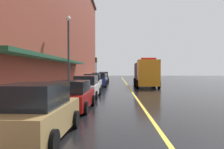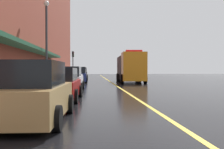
# 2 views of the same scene
# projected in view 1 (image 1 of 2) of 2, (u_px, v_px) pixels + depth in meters

# --- Properties ---
(ground_plane) EXTENTS (112.00, 112.00, 0.00)m
(ground_plane) POSITION_uv_depth(u_px,v_px,m) (128.00, 86.00, 29.78)
(ground_plane) COLOR black
(sidewalk_left) EXTENTS (2.40, 70.00, 0.15)m
(sidewalk_left) POSITION_uv_depth(u_px,v_px,m) (82.00, 85.00, 29.91)
(sidewalk_left) COLOR #ADA8A0
(sidewalk_left) RESTS_ON ground
(lane_center_stripe) EXTENTS (0.16, 70.00, 0.01)m
(lane_center_stripe) POSITION_uv_depth(u_px,v_px,m) (128.00, 86.00, 29.78)
(lane_center_stripe) COLOR gold
(lane_center_stripe) RESTS_ON ground
(brick_building_left) EXTENTS (9.93, 64.00, 19.11)m
(brick_building_left) POSITION_uv_depth(u_px,v_px,m) (38.00, 13.00, 28.83)
(brick_building_left) COLOR brown
(brick_building_left) RESTS_ON ground
(parked_car_0) EXTENTS (2.19, 4.21, 1.73)m
(parked_car_0) POSITION_uv_depth(u_px,v_px,m) (36.00, 113.00, 6.88)
(parked_car_0) COLOR #A5844C
(parked_car_0) RESTS_ON ground
(parked_car_1) EXTENTS (2.22, 4.35, 1.57)m
(parked_car_1) POSITION_uv_depth(u_px,v_px,m) (72.00, 96.00, 11.95)
(parked_car_1) COLOR maroon
(parked_car_1) RESTS_ON ground
(parked_car_2) EXTENTS (2.02, 4.74, 1.70)m
(parked_car_2) POSITION_uv_depth(u_px,v_px,m) (87.00, 87.00, 17.51)
(parked_car_2) COLOR silver
(parked_car_2) RESTS_ON ground
(parked_car_3) EXTENTS (2.03, 4.56, 1.74)m
(parked_car_3) POSITION_uv_depth(u_px,v_px,m) (93.00, 83.00, 23.29)
(parked_car_3) COLOR silver
(parked_car_3) RESTS_ON ground
(parked_car_4) EXTENTS (2.22, 4.73, 1.80)m
(parked_car_4) POSITION_uv_depth(u_px,v_px,m) (99.00, 80.00, 29.31)
(parked_car_4) COLOR navy
(parked_car_4) RESTS_ON ground
(parked_car_5) EXTENTS (2.05, 4.16, 1.64)m
(parked_car_5) POSITION_uv_depth(u_px,v_px,m) (101.00, 79.00, 34.59)
(parked_car_5) COLOR #595B60
(parked_car_5) RESTS_ON ground
(parked_car_6) EXTENTS (2.07, 4.35, 1.83)m
(parked_car_6) POSITION_uv_depth(u_px,v_px,m) (104.00, 77.00, 40.38)
(parked_car_6) COLOR black
(parked_car_6) RESTS_ON ground
(utility_truck) EXTENTS (2.97, 8.33, 3.57)m
(utility_truck) POSITION_uv_depth(u_px,v_px,m) (146.00, 73.00, 28.81)
(utility_truck) COLOR orange
(utility_truck) RESTS_ON ground
(parking_meter_0) EXTENTS (0.14, 0.18, 1.33)m
(parking_meter_0) POSITION_uv_depth(u_px,v_px,m) (76.00, 82.00, 20.71)
(parking_meter_0) COLOR #4C4C51
(parking_meter_0) RESTS_ON sidewalk_left
(parking_meter_1) EXTENTS (0.14, 0.18, 1.33)m
(parking_meter_1) POSITION_uv_depth(u_px,v_px,m) (91.00, 77.00, 33.63)
(parking_meter_1) COLOR #4C4C51
(parking_meter_1) RESTS_ON sidewalk_left
(parking_meter_2) EXTENTS (0.14, 0.18, 1.33)m
(parking_meter_2) POSITION_uv_depth(u_px,v_px,m) (77.00, 81.00, 21.18)
(parking_meter_2) COLOR #4C4C51
(parking_meter_2) RESTS_ON sidewalk_left
(street_lamp_left) EXTENTS (0.44, 0.44, 6.94)m
(street_lamp_left) POSITION_uv_depth(u_px,v_px,m) (68.00, 46.00, 20.37)
(street_lamp_left) COLOR #33383D
(street_lamp_left) RESTS_ON sidewalk_left
(traffic_light_near) EXTENTS (0.38, 0.36, 4.30)m
(traffic_light_near) POSITION_uv_depth(u_px,v_px,m) (96.00, 65.00, 40.59)
(traffic_light_near) COLOR #232326
(traffic_light_near) RESTS_ON sidewalk_left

